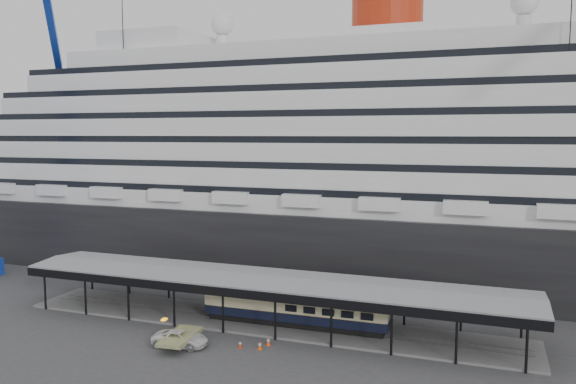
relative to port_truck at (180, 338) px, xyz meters
The scene contains 8 objects.
ground 6.45m from the port_truck, 36.14° to the left, with size 200.00×200.00×0.00m, color #38383A.
cruise_ship 40.21m from the port_truck, 81.70° to the left, with size 130.00×30.00×43.90m.
platform_canopy 10.31m from the port_truck, 59.49° to the left, with size 56.00×9.18×5.30m.
port_truck is the anchor object (origin of this frame).
pullman_carriage 12.48m from the port_truck, 45.18° to the left, with size 20.04×2.95×19.63m.
traffic_cone_left 5.87m from the port_truck, 15.60° to the left, with size 0.46×0.46×0.74m.
traffic_cone_mid 7.82m from the port_truck, 13.50° to the left, with size 0.43×0.43×0.83m.
traffic_cone_right 8.55m from the port_truck, 20.95° to the left, with size 0.52×0.52×0.83m.
Camera 1 is at (22.52, -49.64, 20.49)m, focal length 35.00 mm.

